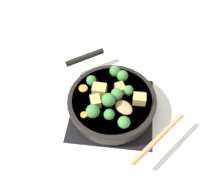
{
  "coord_description": "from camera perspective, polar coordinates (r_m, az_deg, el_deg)",
  "views": [
    {
      "loc": [
        -0.43,
        -0.05,
        0.72
      ],
      "look_at": [
        0.0,
        0.0,
        0.08
      ],
      "focal_mm": 35.0,
      "sensor_mm": 36.0,
      "label": 1
    }
  ],
  "objects": [
    {
      "name": "broccoli_floret_center_top",
      "position": [
        0.71,
        -0.73,
        -4.35
      ],
      "size": [
        0.04,
        0.04,
        0.04
      ],
      "color": "#709956",
      "rests_on": "skillet_pan"
    },
    {
      "name": "broccoli_floret_small_inner",
      "position": [
        0.82,
        0.56,
        7.07
      ],
      "size": [
        0.04,
        0.04,
        0.05
      ],
      "color": "#709956",
      "rests_on": "skillet_pan"
    },
    {
      "name": "broccoli_floret_east_rim",
      "position": [
        0.8,
        2.75,
        5.79
      ],
      "size": [
        0.04,
        0.04,
        0.05
      ],
      "color": "#709956",
      "rests_on": "skillet_pan"
    },
    {
      "name": "broccoli_floret_west_rim",
      "position": [
        0.72,
        -5.03,
        -3.46
      ],
      "size": [
        0.05,
        0.05,
        0.05
      ],
      "color": "#709956",
      "rests_on": "skillet_pan"
    },
    {
      "name": "tofu_cube_west_chunk",
      "position": [
        0.76,
        7.17,
        -0.27
      ],
      "size": [
        0.03,
        0.04,
        0.03
      ],
      "primitive_type": "cube",
      "rotation": [
        0.0,
        0.0,
        1.58
      ],
      "color": "tan",
      "rests_on": "skillet_pan"
    },
    {
      "name": "tofu_cube_east_chunk",
      "position": [
        0.75,
        -4.31,
        -0.87
      ],
      "size": [
        0.05,
        0.04,
        0.03
      ],
      "primitive_type": "cube",
      "rotation": [
        0.0,
        0.0,
        0.36
      ],
      "color": "tan",
      "rests_on": "skillet_pan"
    },
    {
      "name": "broccoli_floret_south_cluster",
      "position": [
        0.79,
        -5.39,
        4.57
      ],
      "size": [
        0.04,
        0.04,
        0.04
      ],
      "color": "#709956",
      "rests_on": "skillet_pan"
    },
    {
      "name": "ground_plane",
      "position": [
        0.84,
        -0.0,
        -3.01
      ],
      "size": [
        2.4,
        2.4,
        0.0
      ],
      "primitive_type": "plane",
      "color": "silver"
    },
    {
      "name": "wooden_spoon",
      "position": [
        0.72,
        8.12,
        -6.77
      ],
      "size": [
        0.24,
        0.24,
        0.02
      ],
      "color": "#A87A4C",
      "rests_on": "skillet_pan"
    },
    {
      "name": "broccoli_floret_tall_stem",
      "position": [
        0.7,
        3.15,
        -6.37
      ],
      "size": [
        0.04,
        0.04,
        0.05
      ],
      "color": "#709956",
      "rests_on": "skillet_pan"
    },
    {
      "name": "skillet_pan",
      "position": [
        0.8,
        -0.08,
        -0.8
      ],
      "size": [
        0.42,
        0.37,
        0.05
      ],
      "color": "black",
      "rests_on": "front_burner_grate"
    },
    {
      "name": "broccoli_floret_north_edge",
      "position": [
        0.74,
        -0.93,
        -0.52
      ],
      "size": [
        0.05,
        0.05,
        0.05
      ],
      "color": "#709956",
      "rests_on": "skillet_pan"
    },
    {
      "name": "carrot_slice_near_center",
      "position": [
        0.8,
        -7.54,
        2.51
      ],
      "size": [
        0.03,
        0.03,
        0.01
      ],
      "primitive_type": "cylinder",
      "color": "orange",
      "rests_on": "skillet_pan"
    },
    {
      "name": "tofu_cube_center_large",
      "position": [
        0.78,
        2.15,
        2.53
      ],
      "size": [
        0.05,
        0.04,
        0.03
      ],
      "primitive_type": "cube",
      "rotation": [
        0.0,
        0.0,
        3.62
      ],
      "color": "tan",
      "rests_on": "skillet_pan"
    },
    {
      "name": "broccoli_floret_near_spoon",
      "position": [
        0.77,
        4.33,
        2.04
      ],
      "size": [
        0.03,
        0.03,
        0.04
      ],
      "color": "#709956",
      "rests_on": "skillet_pan"
    },
    {
      "name": "broccoli_floret_mid_floret",
      "position": [
        0.75,
        1.28,
        1.11
      ],
      "size": [
        0.04,
        0.04,
        0.05
      ],
      "color": "#709956",
      "rests_on": "skillet_pan"
    },
    {
      "name": "carrot_slice_orange_thin",
      "position": [
        0.74,
        -7.33,
        -4.38
      ],
      "size": [
        0.02,
        0.02,
        0.01
      ],
      "primitive_type": "cylinder",
      "color": "orange",
      "rests_on": "skillet_pan"
    },
    {
      "name": "tofu_cube_near_handle",
      "position": [
        0.77,
        -3.31,
        2.14
      ],
      "size": [
        0.04,
        0.05,
        0.04
      ],
      "primitive_type": "cube",
      "rotation": [
        0.0,
        0.0,
        4.65
      ],
      "color": "tan",
      "rests_on": "skillet_pan"
    },
    {
      "name": "front_burner_grate",
      "position": [
        0.83,
        -0.0,
        -2.58
      ],
      "size": [
        0.31,
        0.31,
        0.03
      ],
      "color": "black",
      "rests_on": "ground_plane"
    }
  ]
}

